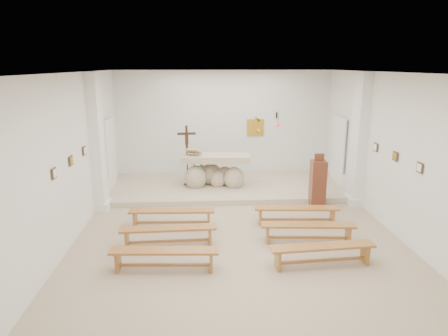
{
  "coord_description": "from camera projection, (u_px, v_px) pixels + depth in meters",
  "views": [
    {
      "loc": [
        -0.78,
        -8.04,
        3.65
      ],
      "look_at": [
        -0.19,
        1.6,
        1.15
      ],
      "focal_mm": 32.0,
      "sensor_mm": 36.0,
      "label": 1
    }
  ],
  "objects": [
    {
      "name": "wall_back",
      "position": [
        224.0,
        125.0,
        13.12
      ],
      "size": [
        7.0,
        0.02,
        3.5
      ],
      "primitive_type": "cube",
      "color": "silver",
      "rests_on": "ground"
    },
    {
      "name": "sanctuary_lamp",
      "position": [
        278.0,
        124.0,
        12.93
      ],
      "size": [
        0.11,
        0.36,
        0.44
      ],
      "color": "black",
      "rests_on": "wall_back"
    },
    {
      "name": "radiator_left",
      "position": [
        105.0,
        191.0,
        11.07
      ],
      "size": [
        0.1,
        0.85,
        0.52
      ],
      "primitive_type": "cube",
      "color": "silver",
      "rests_on": "ground"
    },
    {
      "name": "ground",
      "position": [
        237.0,
        237.0,
        8.73
      ],
      "size": [
        7.0,
        10.0,
        0.0
      ],
      "primitive_type": "cube",
      "color": "tan",
      "rests_on": "ground"
    },
    {
      "name": "station_frame_left_front",
      "position": [
        54.0,
        173.0,
        7.33
      ],
      "size": [
        0.03,
        0.2,
        0.2
      ],
      "primitive_type": "cube",
      "color": "#46321E",
      "rests_on": "wall_left"
    },
    {
      "name": "bench_left_second",
      "position": [
        169.0,
        232.0,
        8.22
      ],
      "size": [
        1.98,
        0.38,
        0.42
      ],
      "rotation": [
        0.0,
        0.0,
        0.04
      ],
      "color": "#AF7932",
      "rests_on": "ground"
    },
    {
      "name": "bench_right_front",
      "position": [
        296.0,
        211.0,
        9.38
      ],
      "size": [
        1.98,
        0.44,
        0.42
      ],
      "rotation": [
        0.0,
        0.0,
        -0.06
      ],
      "color": "#AF7932",
      "rests_on": "ground"
    },
    {
      "name": "radiator_right",
      "position": [
        347.0,
        186.0,
        11.48
      ],
      "size": [
        0.1,
        0.85,
        0.52
      ],
      "primitive_type": "cube",
      "color": "silver",
      "rests_on": "ground"
    },
    {
      "name": "bench_left_front",
      "position": [
        172.0,
        214.0,
        9.21
      ],
      "size": [
        1.98,
        0.39,
        0.42
      ],
      "rotation": [
        0.0,
        0.0,
        -0.04
      ],
      "color": "#AF7932",
      "rests_on": "ground"
    },
    {
      "name": "sanctuary_platform",
      "position": [
        227.0,
        187.0,
        12.1
      ],
      "size": [
        6.98,
        3.0,
        0.15
      ],
      "primitive_type": "cube",
      "color": "beige",
      "rests_on": "ground"
    },
    {
      "name": "wall_left",
      "position": [
        67.0,
        162.0,
        8.09
      ],
      "size": [
        0.02,
        10.0,
        3.5
      ],
      "primitive_type": "cube",
      "color": "silver",
      "rests_on": "ground"
    },
    {
      "name": "station_frame_right_rear",
      "position": [
        376.0,
        147.0,
        9.67
      ],
      "size": [
        0.03,
        0.2,
        0.2
      ],
      "primitive_type": "cube",
      "color": "#46321E",
      "rests_on": "wall_right"
    },
    {
      "name": "pilaster_left",
      "position": [
        97.0,
        143.0,
        10.03
      ],
      "size": [
        0.26,
        0.55,
        3.5
      ],
      "primitive_type": "cube",
      "color": "white",
      "rests_on": "ground"
    },
    {
      "name": "lectern",
      "position": [
        194.0,
        167.0,
        11.77
      ],
      "size": [
        0.5,
        0.46,
        1.16
      ],
      "rotation": [
        0.0,
        0.0,
        -0.36
      ],
      "color": "tan",
      "rests_on": "sanctuary_platform"
    },
    {
      "name": "bench_right_third",
      "position": [
        322.0,
        250.0,
        7.4
      ],
      "size": [
        1.99,
        0.47,
        0.42
      ],
      "rotation": [
        0.0,
        0.0,
        0.08
      ],
      "color": "#AF7932",
      "rests_on": "ground"
    },
    {
      "name": "bench_left_third",
      "position": [
        164.0,
        255.0,
        7.23
      ],
      "size": [
        1.98,
        0.43,
        0.42
      ],
      "rotation": [
        0.0,
        0.0,
        -0.06
      ],
      "color": "#AF7932",
      "rests_on": "ground"
    },
    {
      "name": "pilaster_right",
      "position": [
        359.0,
        140.0,
        10.43
      ],
      "size": [
        0.26,
        0.55,
        3.5
      ],
      "primitive_type": "cube",
      "color": "white",
      "rests_on": "ground"
    },
    {
      "name": "station_frame_left_rear",
      "position": [
        84.0,
        151.0,
        9.26
      ],
      "size": [
        0.03,
        0.2,
        0.2
      ],
      "primitive_type": "cube",
      "color": "#46321E",
      "rests_on": "wall_left"
    },
    {
      "name": "station_frame_right_mid",
      "position": [
        395.0,
        156.0,
        8.7
      ],
      "size": [
        0.03,
        0.2,
        0.2
      ],
      "primitive_type": "cube",
      "color": "#46321E",
      "rests_on": "wall_right"
    },
    {
      "name": "station_frame_right_front",
      "position": [
        420.0,
        168.0,
        7.73
      ],
      "size": [
        0.03,
        0.2,
        0.2
      ],
      "primitive_type": "cube",
      "color": "#46321E",
      "rests_on": "wall_right"
    },
    {
      "name": "potted_plant",
      "position": [
        203.0,
        170.0,
        12.62
      ],
      "size": [
        0.61,
        0.56,
        0.57
      ],
      "primitive_type": "imported",
      "rotation": [
        0.0,
        0.0,
        0.27
      ],
      "color": "#275A24",
      "rests_on": "sanctuary_platform"
    },
    {
      "name": "ceiling",
      "position": [
        239.0,
        73.0,
        7.86
      ],
      "size": [
        7.0,
        10.0,
        0.02
      ],
      "primitive_type": "cube",
      "color": "silver",
      "rests_on": "wall_back"
    },
    {
      "name": "donation_pedestal",
      "position": [
        318.0,
        183.0,
        10.55
      ],
      "size": [
        0.39,
        0.39,
        1.42
      ],
      "rotation": [
        0.0,
        0.0,
        -0.03
      ],
      "color": "brown",
      "rests_on": "ground"
    },
    {
      "name": "station_frame_left_mid",
      "position": [
        71.0,
        161.0,
        8.29
      ],
      "size": [
        0.03,
        0.2,
        0.2
      ],
      "primitive_type": "cube",
      "color": "#46321E",
      "rests_on": "wall_left"
    },
    {
      "name": "crucifix_stand",
      "position": [
        187.0,
        151.0,
        11.78
      ],
      "size": [
        0.54,
        0.24,
        1.8
      ],
      "rotation": [
        0.0,
        0.0,
        0.1
      ],
      "color": "#371B11",
      "rests_on": "sanctuary_platform"
    },
    {
      "name": "altar",
      "position": [
        215.0,
        173.0,
        11.86
      ],
      "size": [
        2.05,
        0.97,
        1.03
      ],
      "rotation": [
        0.0,
        0.0,
        -0.08
      ],
      "color": "beige",
      "rests_on": "sanctuary_platform"
    },
    {
      "name": "wall_right",
      "position": [
        401.0,
        157.0,
        8.5
      ],
      "size": [
        0.02,
        10.0,
        3.5
      ],
      "primitive_type": "cube",
      "color": "silver",
      "rests_on": "ground"
    },
    {
      "name": "bench_right_second",
      "position": [
        308.0,
        229.0,
        8.39
      ],
      "size": [
        1.99,
        0.47,
        0.42
      ],
      "rotation": [
        0.0,
        0.0,
        -0.08
      ],
      "color": "#AF7932",
      "rests_on": "ground"
    },
    {
      "name": "gold_wall_relief",
      "position": [
        255.0,
        127.0,
        13.17
      ],
      "size": [
        0.55,
        0.04,
        0.55
      ],
      "primitive_type": "cube",
      "color": "gold",
      "rests_on": "wall_back"
    }
  ]
}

